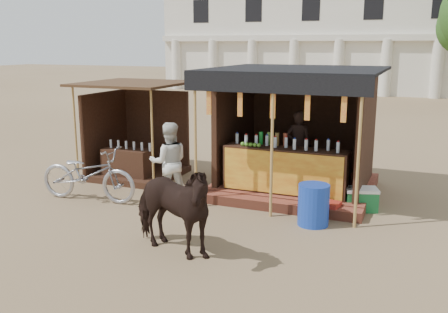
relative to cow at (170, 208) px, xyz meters
name	(u,v)px	position (x,y,z in m)	size (l,w,h in m)	color
ground	(189,237)	(-0.05, 0.75, -0.76)	(120.00, 120.00, 0.00)	#846B4C
main_stall	(295,148)	(0.95, 4.11, 0.27)	(3.60, 3.61, 2.78)	brown
secondary_stall	(133,143)	(-3.22, 3.99, 0.09)	(2.40, 2.40, 2.38)	#3A2115
cow	(170,208)	(0.00, 0.00, 0.00)	(0.82, 1.79, 1.52)	black
motorbike	(88,174)	(-2.95, 1.81, -0.18)	(0.77, 2.22, 1.16)	#9E9FA7
bystander	(169,162)	(-1.34, 2.45, 0.09)	(0.82, 0.64, 1.70)	silver
blue_barrel	(313,205)	(1.82, 2.15, -0.37)	(0.57, 0.57, 0.77)	#1639A9
red_crate	(329,209)	(2.00, 2.75, -0.61)	(0.39, 0.35, 0.29)	maroon
cooler	(361,199)	(2.53, 3.35, -0.53)	(0.75, 0.62, 0.46)	#187035
background_building	(348,34)	(-2.05, 30.70, 3.22)	(26.00, 7.45, 8.18)	silver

